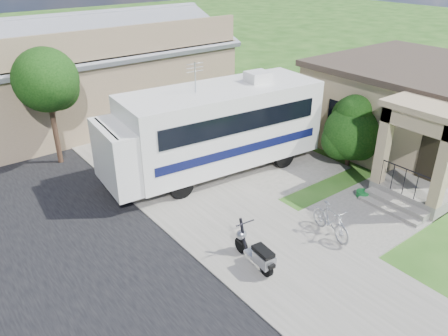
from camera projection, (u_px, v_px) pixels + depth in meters
ground at (287, 231)px, 13.32m from camera, size 120.00×120.00×0.00m
sidewalk_slab at (115, 138)px, 19.83m from camera, size 4.00×80.00×0.06m
driveway_slab at (233, 165)px, 17.31m from camera, size 7.00×6.00×0.05m
walk_slab at (374, 212)px, 14.24m from camera, size 4.00×3.00×0.05m
house at (415, 106)px, 18.38m from camera, size 9.47×7.80×3.54m
warehouse at (95, 74)px, 22.31m from camera, size 12.50×8.40×5.04m
street_tree_a at (49, 82)px, 16.24m from camera, size 2.44×2.40×4.58m
motorhome at (215, 127)px, 16.10m from camera, size 8.50×3.37×4.25m
shrub at (351, 130)px, 16.79m from camera, size 2.35×2.24×2.88m
scooter at (256, 252)px, 11.57m from camera, size 0.59×1.66×1.09m
bicycle at (331, 222)px, 12.83m from camera, size 0.81×1.73×1.00m
garden_hose at (363, 195)px, 15.06m from camera, size 0.45×0.45×0.20m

